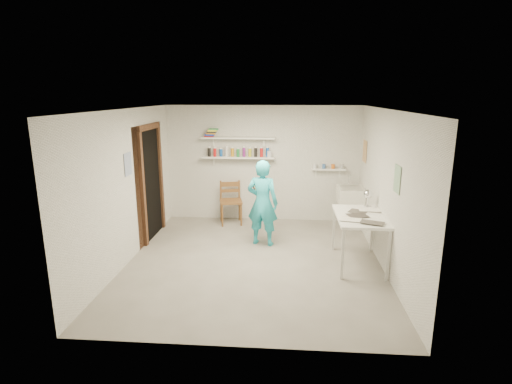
# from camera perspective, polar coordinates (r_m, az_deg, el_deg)

# --- Properties ---
(floor) EXTENTS (4.00, 4.50, 0.02)m
(floor) POSITION_cam_1_polar(r_m,az_deg,el_deg) (6.53, -0.27, -9.92)
(floor) COLOR slate
(floor) RESTS_ON ground
(ceiling) EXTENTS (4.00, 4.50, 0.02)m
(ceiling) POSITION_cam_1_polar(r_m,az_deg,el_deg) (5.98, -0.30, 11.83)
(ceiling) COLOR silver
(ceiling) RESTS_ON wall_back
(wall_back) EXTENTS (4.00, 0.02, 2.40)m
(wall_back) POSITION_cam_1_polar(r_m,az_deg,el_deg) (8.35, 0.98, 4.05)
(wall_back) COLOR silver
(wall_back) RESTS_ON ground
(wall_front) EXTENTS (4.00, 0.02, 2.40)m
(wall_front) POSITION_cam_1_polar(r_m,az_deg,el_deg) (3.99, -2.95, -7.05)
(wall_front) COLOR silver
(wall_front) RESTS_ON ground
(wall_left) EXTENTS (0.02, 4.50, 2.40)m
(wall_left) POSITION_cam_1_polar(r_m,az_deg,el_deg) (6.61, -17.93, 0.75)
(wall_left) COLOR silver
(wall_left) RESTS_ON ground
(wall_right) EXTENTS (0.02, 4.50, 2.40)m
(wall_right) POSITION_cam_1_polar(r_m,az_deg,el_deg) (6.31, 18.23, 0.12)
(wall_right) COLOR silver
(wall_right) RESTS_ON ground
(doorway_recess) EXTENTS (0.02, 0.90, 2.00)m
(doorway_recess) POSITION_cam_1_polar(r_m,az_deg,el_deg) (7.60, -14.74, 1.08)
(doorway_recess) COLOR black
(doorway_recess) RESTS_ON wall_left
(corridor_box) EXTENTS (1.40, 1.50, 2.10)m
(corridor_box) POSITION_cam_1_polar(r_m,az_deg,el_deg) (7.85, -19.67, 1.49)
(corridor_box) COLOR brown
(corridor_box) RESTS_ON ground
(door_lintel) EXTENTS (0.06, 1.05, 0.10)m
(door_lintel) POSITION_cam_1_polar(r_m,az_deg,el_deg) (7.44, -15.09, 8.98)
(door_lintel) COLOR brown
(door_lintel) RESTS_ON wall_left
(door_jamb_near) EXTENTS (0.06, 0.10, 2.00)m
(door_jamb_near) POSITION_cam_1_polar(r_m,az_deg,el_deg) (7.14, -15.88, 0.19)
(door_jamb_near) COLOR brown
(door_jamb_near) RESTS_ON ground
(door_jamb_far) EXTENTS (0.06, 0.10, 2.00)m
(door_jamb_far) POSITION_cam_1_polar(r_m,az_deg,el_deg) (8.06, -13.47, 1.86)
(door_jamb_far) COLOR brown
(door_jamb_far) RESTS_ON ground
(shelf_lower) EXTENTS (1.50, 0.22, 0.03)m
(shelf_lower) POSITION_cam_1_polar(r_m,az_deg,el_deg) (8.24, -2.56, 4.96)
(shelf_lower) COLOR white
(shelf_lower) RESTS_ON wall_back
(shelf_upper) EXTENTS (1.50, 0.22, 0.03)m
(shelf_upper) POSITION_cam_1_polar(r_m,az_deg,el_deg) (8.19, -2.59, 7.73)
(shelf_upper) COLOR white
(shelf_upper) RESTS_ON wall_back
(ledge_shelf) EXTENTS (0.70, 0.14, 0.03)m
(ledge_shelf) POSITION_cam_1_polar(r_m,az_deg,el_deg) (8.31, 10.29, 3.21)
(ledge_shelf) COLOR white
(ledge_shelf) RESTS_ON wall_back
(poster_left) EXTENTS (0.01, 0.28, 0.36)m
(poster_left) POSITION_cam_1_polar(r_m,az_deg,el_deg) (6.58, -17.81, 3.82)
(poster_left) COLOR #334C7F
(poster_left) RESTS_ON wall_left
(poster_right_a) EXTENTS (0.01, 0.34, 0.42)m
(poster_right_a) POSITION_cam_1_polar(r_m,az_deg,el_deg) (7.97, 15.27, 5.64)
(poster_right_a) COLOR #995933
(poster_right_a) RESTS_ON wall_right
(poster_right_b) EXTENTS (0.01, 0.30, 0.38)m
(poster_right_b) POSITION_cam_1_polar(r_m,az_deg,el_deg) (5.72, 19.52, 1.74)
(poster_right_b) COLOR #3F724C
(poster_right_b) RESTS_ON wall_right
(belfast_sink) EXTENTS (0.48, 0.60, 0.30)m
(belfast_sink) POSITION_cam_1_polar(r_m,az_deg,el_deg) (7.99, 13.34, -0.44)
(belfast_sink) COLOR white
(belfast_sink) RESTS_ON wall_right
(man) EXTENTS (0.63, 0.49, 1.52)m
(man) POSITION_cam_1_polar(r_m,az_deg,el_deg) (6.99, 0.94, -1.58)
(man) COLOR #27B1C6
(man) RESTS_ON ground
(wall_clock) EXTENTS (0.27, 0.10, 0.27)m
(wall_clock) POSITION_cam_1_polar(r_m,az_deg,el_deg) (7.13, 0.64, 0.85)
(wall_clock) COLOR beige
(wall_clock) RESTS_ON man
(wooden_chair) EXTENTS (0.53, 0.51, 0.95)m
(wooden_chair) POSITION_cam_1_polar(r_m,az_deg,el_deg) (8.20, -3.61, -1.33)
(wooden_chair) COLOR brown
(wooden_chair) RESTS_ON ground
(work_table) EXTENTS (0.72, 1.21, 0.80)m
(work_table) POSITION_cam_1_polar(r_m,az_deg,el_deg) (6.48, 14.45, -6.63)
(work_table) COLOR white
(work_table) RESTS_ON ground
(desk_lamp) EXTENTS (0.15, 0.15, 0.15)m
(desk_lamp) POSITION_cam_1_polar(r_m,az_deg,el_deg) (6.79, 15.73, -0.28)
(desk_lamp) COLOR silver
(desk_lamp) RESTS_ON work_table
(spray_cans) EXTENTS (1.34, 0.06, 0.17)m
(spray_cans) POSITION_cam_1_polar(r_m,az_deg,el_deg) (8.23, -2.56, 5.65)
(spray_cans) COLOR black
(spray_cans) RESTS_ON shelf_lower
(book_stack) EXTENTS (0.28, 0.14, 0.17)m
(book_stack) POSITION_cam_1_polar(r_m,az_deg,el_deg) (8.26, -6.42, 8.40)
(book_stack) COLOR red
(book_stack) RESTS_ON shelf_upper
(ledge_pots) EXTENTS (0.48, 0.07, 0.09)m
(ledge_pots) POSITION_cam_1_polar(r_m,az_deg,el_deg) (8.29, 10.31, 3.62)
(ledge_pots) COLOR silver
(ledge_pots) RESTS_ON ledge_shelf
(papers) EXTENTS (0.30, 0.22, 0.03)m
(papers) POSITION_cam_1_polar(r_m,az_deg,el_deg) (6.35, 14.67, -3.11)
(papers) COLOR silver
(papers) RESTS_ON work_table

